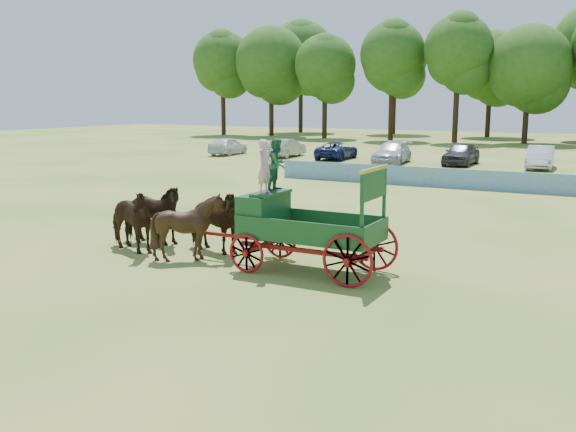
# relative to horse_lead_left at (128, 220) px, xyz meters

# --- Properties ---
(ground) EXTENTS (160.00, 160.00, 0.00)m
(ground) POSITION_rel_horse_lead_left_xyz_m (8.99, 1.39, -1.00)
(ground) COLOR #ABA14D
(ground) RESTS_ON ground
(horse_lead_left) EXTENTS (2.57, 1.65, 2.00)m
(horse_lead_left) POSITION_rel_horse_lead_left_xyz_m (0.00, 0.00, 0.00)
(horse_lead_left) COLOR #311B0D
(horse_lead_left) RESTS_ON ground
(horse_lead_right) EXTENTS (2.50, 1.41, 2.00)m
(horse_lead_right) POSITION_rel_horse_lead_left_xyz_m (0.00, 1.10, 0.00)
(horse_lead_right) COLOR #311B0D
(horse_lead_right) RESTS_ON ground
(horse_wheel_left) EXTENTS (1.97, 1.79, 2.01)m
(horse_wheel_left) POSITION_rel_horse_lead_left_xyz_m (2.40, 0.00, 0.00)
(horse_wheel_left) COLOR #311B0D
(horse_wheel_left) RESTS_ON ground
(horse_wheel_right) EXTENTS (2.52, 1.46, 2.00)m
(horse_wheel_right) POSITION_rel_horse_lead_left_xyz_m (2.40, 1.10, 0.00)
(horse_wheel_right) COLOR #311B0D
(horse_wheel_right) RESTS_ON ground
(farm_dray) EXTENTS (5.99, 2.00, 3.64)m
(farm_dray) POSITION_rel_horse_lead_left_xyz_m (5.38, 0.57, 0.59)
(farm_dray) COLOR maroon
(farm_dray) RESTS_ON ground
(sponsor_banner) EXTENTS (26.00, 0.08, 1.05)m
(sponsor_banner) POSITION_rel_horse_lead_left_xyz_m (7.99, 19.39, -0.48)
(sponsor_banner) COLOR #1B5B93
(sponsor_banner) RESTS_ON ground
(parked_cars) EXTENTS (43.04, 7.01, 1.64)m
(parked_cars) POSITION_rel_horse_lead_left_xyz_m (4.44, 31.62, -0.24)
(parked_cars) COLOR silver
(parked_cars) RESTS_ON ground
(treeline) EXTENTS (92.52, 22.68, 15.78)m
(treeline) POSITION_rel_horse_lead_left_xyz_m (6.46, 61.75, 8.55)
(treeline) COLOR #382314
(treeline) RESTS_ON ground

